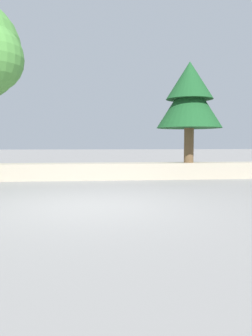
{
  "coord_description": "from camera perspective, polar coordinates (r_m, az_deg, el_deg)",
  "views": [
    {
      "loc": [
        0.03,
        -6.44,
        1.22
      ],
      "look_at": [
        0.83,
        1.2,
        0.65
      ],
      "focal_mm": 35.52,
      "sensor_mm": 36.0,
      "label": 1
    }
  ],
  "objects": [
    {
      "name": "ground_plane",
      "position": [
        6.56,
        -6.2,
        -6.51
      ],
      "size": [
        120.0,
        120.0,
        0.0
      ],
      "primitive_type": "plane",
      "color": "gray"
    },
    {
      "name": "stone_wall",
      "position": [
        11.28,
        -6.14,
        -0.58
      ],
      "size": [
        36.0,
        0.8,
        0.55
      ],
      "primitive_type": "cube",
      "color": "#A89E89",
      "rests_on": "ground"
    },
    {
      "name": "pine_tree_mid_right",
      "position": [
        11.87,
        10.85,
        11.92
      ],
      "size": [
        2.24,
        2.24,
        3.46
      ],
      "color": "brown",
      "rests_on": "stone_wall"
    }
  ]
}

